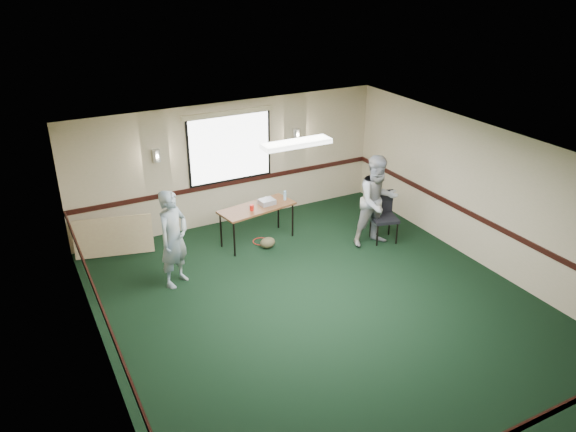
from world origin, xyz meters
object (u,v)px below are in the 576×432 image
person_right (377,201)px  folding_table (257,209)px  person_left (174,239)px  projector (267,202)px  conference_chair (383,212)px

person_right → folding_table: bearing=154.2°
folding_table → person_left: 2.16m
projector → person_right: (1.87, -1.24, 0.11)m
person_left → person_right: person_right is taller
projector → conference_chair: (2.14, -1.11, -0.24)m
projector → conference_chair: bearing=-32.5°
conference_chair → person_right: 0.46m
conference_chair → person_right: size_ratio=0.54×
folding_table → conference_chair: 2.62m
folding_table → projector: bearing=-2.9°
person_left → folding_table: bearing=-11.1°
projector → person_right: 2.25m
projector → person_right: bearing=-38.6°
projector → conference_chair: size_ratio=0.30×
projector → person_left: (-2.23, -0.84, 0.06)m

